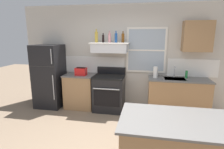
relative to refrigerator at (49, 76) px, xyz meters
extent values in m
cube|color=beige|center=(1.90, 0.39, 0.51)|extent=(5.40, 0.06, 2.70)
cube|color=white|center=(0.75, 0.35, 0.29)|extent=(2.50, 0.02, 0.44)
cube|color=white|center=(3.70, 0.35, 0.29)|extent=(1.20, 0.02, 0.44)
cube|color=white|center=(2.55, 0.34, 0.71)|extent=(1.00, 0.04, 1.15)
cube|color=#9EADBC|center=(2.55, 0.33, 0.71)|extent=(0.90, 0.01, 1.05)
cube|color=white|center=(2.55, 0.32, 0.71)|extent=(0.90, 0.02, 0.04)
cube|color=black|center=(0.00, 0.00, 0.00)|extent=(0.70, 0.68, 1.68)
cube|color=#333333|center=(0.00, -0.34, 0.32)|extent=(0.69, 0.00, 0.01)
cylinder|color=#A5A8AD|center=(0.30, -0.37, -0.20)|extent=(0.02, 0.02, 0.64)
cylinder|color=#A5A8AD|center=(0.30, -0.37, 0.58)|extent=(0.02, 0.02, 0.36)
cube|color=#9E754C|center=(0.85, 0.06, -0.40)|extent=(0.76, 0.60, 0.88)
cube|color=#605E5B|center=(0.85, 0.06, 0.05)|extent=(0.79, 0.63, 0.03)
cube|color=red|center=(0.91, -0.01, 0.16)|extent=(0.28, 0.20, 0.19)
cube|color=black|center=(0.91, -0.01, 0.25)|extent=(0.24, 0.16, 0.01)
cube|color=black|center=(0.77, -0.01, 0.20)|extent=(0.02, 0.03, 0.02)
cube|color=black|center=(1.65, 0.02, -0.41)|extent=(0.76, 0.64, 0.87)
cube|color=black|center=(1.65, 0.02, 0.05)|extent=(0.76, 0.64, 0.04)
cube|color=black|center=(1.65, 0.31, 0.16)|extent=(0.76, 0.06, 0.18)
cube|color=black|center=(1.65, -0.30, -0.42)|extent=(0.65, 0.01, 0.40)
cylinder|color=silver|center=(1.65, -0.34, -0.17)|extent=(0.65, 0.03, 0.03)
cube|color=silver|center=(1.65, 0.12, 0.77)|extent=(0.88, 0.48, 0.22)
cube|color=#262628|center=(1.65, -0.10, 0.69)|extent=(0.75, 0.02, 0.04)
cube|color=white|center=(1.65, 0.12, 0.89)|extent=(0.96, 0.52, 0.02)
cylinder|color=#B29333|center=(1.31, 0.09, 1.04)|extent=(0.08, 0.08, 0.26)
cylinder|color=#B29333|center=(1.31, 0.09, 1.20)|extent=(0.03, 0.03, 0.07)
cylinder|color=black|center=(1.48, 0.12, 1.00)|extent=(0.06, 0.06, 0.19)
cylinder|color=black|center=(1.48, 0.12, 1.11)|extent=(0.02, 0.02, 0.05)
cylinder|color=#C67F84|center=(1.65, 0.08, 1.02)|extent=(0.07, 0.07, 0.22)
cylinder|color=#C67F84|center=(1.65, 0.08, 1.15)|extent=(0.03, 0.03, 0.06)
cylinder|color=#1E478C|center=(1.81, 0.08, 1.02)|extent=(0.07, 0.07, 0.23)
cylinder|color=#1E478C|center=(1.81, 0.08, 1.16)|extent=(0.03, 0.03, 0.06)
cylinder|color=brown|center=(1.97, 0.15, 1.01)|extent=(0.07, 0.07, 0.22)
cylinder|color=brown|center=(1.97, 0.15, 1.15)|extent=(0.03, 0.03, 0.05)
cube|color=#9E754C|center=(3.35, 0.06, -0.40)|extent=(1.40, 0.60, 0.88)
cube|color=#605E5B|center=(3.35, 0.06, 0.05)|extent=(1.43, 0.63, 0.03)
cube|color=#B7BABC|center=(3.25, 0.04, 0.06)|extent=(0.48, 0.36, 0.01)
cylinder|color=silver|center=(3.25, 0.18, 0.21)|extent=(0.03, 0.03, 0.28)
cylinder|color=silver|center=(3.25, 0.10, 0.33)|extent=(0.02, 0.16, 0.02)
cylinder|color=white|center=(2.79, 0.06, 0.20)|extent=(0.11, 0.11, 0.27)
cylinder|color=#268C3F|center=(3.53, 0.16, 0.16)|extent=(0.06, 0.06, 0.18)
cube|color=#605E5B|center=(2.96, -2.18, 0.05)|extent=(1.40, 0.90, 0.03)
cube|color=#9E754C|center=(3.70, 0.20, 1.06)|extent=(0.64, 0.32, 0.70)
camera|label=1|loc=(2.57, -4.37, 1.10)|focal=29.04mm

